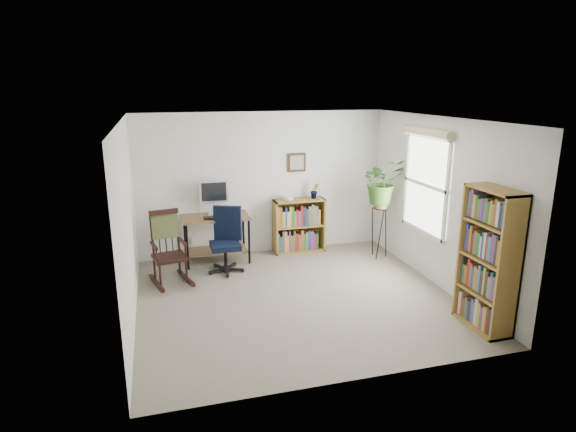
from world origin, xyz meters
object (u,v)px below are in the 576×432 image
object	(u,v)px
tall_bookshelf	(488,260)
rocking_chair	(169,248)
low_bookshelf	(299,226)
desk	(217,239)
office_chair	(225,241)

from	to	relation	value
tall_bookshelf	rocking_chair	bearing A→B (deg)	146.37
rocking_chair	low_bookshelf	world-z (taller)	rocking_chair
low_bookshelf	tall_bookshelf	world-z (taller)	tall_bookshelf
rocking_chair	tall_bookshelf	distance (m)	4.27
desk	office_chair	xyz separation A→B (m)	(0.07, -0.51, 0.13)
office_chair	tall_bookshelf	distance (m)	3.75
desk	office_chair	world-z (taller)	office_chair
desk	rocking_chair	size ratio (longest dim) A/B	0.98
office_chair	tall_bookshelf	world-z (taller)	tall_bookshelf
desk	tall_bookshelf	size ratio (longest dim) A/B	0.63
desk	tall_bookshelf	xyz separation A→B (m)	(2.77, -3.08, 0.46)
low_bookshelf	office_chair	bearing A→B (deg)	-155.46
rocking_chair	low_bookshelf	xyz separation A→B (m)	(2.22, 0.84, -0.08)
office_chair	tall_bookshelf	bearing A→B (deg)	-21.85
tall_bookshelf	low_bookshelf	bearing A→B (deg)	112.49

